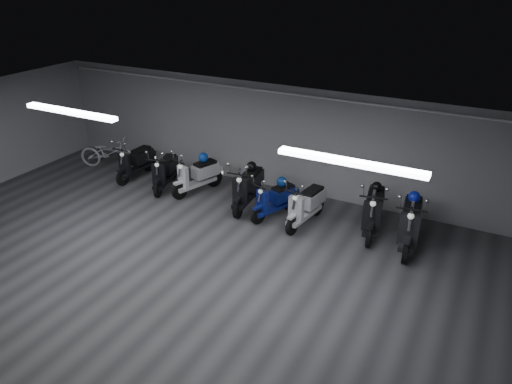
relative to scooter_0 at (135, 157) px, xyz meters
The scene contains 20 objects.
floor 5.43m from the scooter_0, 43.79° to the right, with size 14.00×10.00×0.01m, color #373739.
ceiling 5.81m from the scooter_0, 43.79° to the right, with size 14.00×10.00×0.01m, color gray.
back_wall 4.16m from the scooter_0, 18.17° to the left, with size 14.00×0.01×2.80m, color gray.
fluor_strip_left 3.56m from the scooter_0, 71.95° to the right, with size 2.40×0.18×0.08m, color white.
fluor_strip_right 7.70m from the scooter_0, 21.60° to the right, with size 2.40×0.18×0.08m, color white.
conduit 4.53m from the scooter_0, 17.04° to the left, with size 0.05×0.05×13.60m, color white.
scooter_0 is the anchor object (origin of this frame).
scooter_1 1.16m from the scooter_0, ahead, with size 0.57×1.70×1.26m, color black, non-canonical shape.
scooter_2 2.06m from the scooter_0, ahead, with size 0.58×1.73×1.29m, color silver, non-canonical shape.
scooter_3 3.64m from the scooter_0, ahead, with size 0.62×1.86×1.38m, color black, non-canonical shape.
scooter_4 4.47m from the scooter_0, ahead, with size 0.53×1.59×1.18m, color navy, non-canonical shape.
scooter_6 5.26m from the scooter_0, ahead, with size 0.58×1.73×1.28m, color silver, non-canonical shape.
scooter_8 6.72m from the scooter_0, ahead, with size 0.64×1.92×1.43m, color black, non-canonical shape.
scooter_9 7.57m from the scooter_0, ahead, with size 0.66×1.99×1.48m, color black, non-canonical shape.
bicycle 1.24m from the scooter_0, 169.22° to the left, with size 0.61×1.74×1.13m, color white.
helmet_0 3.63m from the scooter_0, ahead, with size 0.25×0.25×0.25m, color black.
helmet_1 6.69m from the scooter_0, ahead, with size 0.24×0.24×0.24m, color black.
helmet_2 4.54m from the scooter_0, ahead, with size 0.24×0.24×0.24m, color navy.
helmet_3 2.17m from the scooter_0, ahead, with size 0.26×0.26×0.26m, color navy.
helmet_4 7.55m from the scooter_0, ahead, with size 0.26×0.26×0.26m, color #0E1A9A.
Camera 1 is at (4.95, -5.92, 5.59)m, focal length 34.18 mm.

